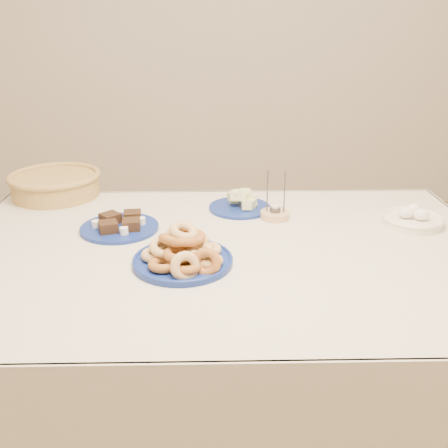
% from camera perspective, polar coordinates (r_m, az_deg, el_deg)
% --- Properties ---
extents(ground, '(5.00, 5.00, 0.00)m').
position_cam_1_polar(ground, '(1.96, -0.03, -23.04)').
color(ground, olive).
rests_on(ground, ground).
extents(dining_table, '(1.71, 1.11, 0.75)m').
position_cam_1_polar(dining_table, '(1.57, -0.04, -6.27)').
color(dining_table, brown).
rests_on(dining_table, ground).
extents(donut_platter, '(0.35, 0.35, 0.13)m').
position_cam_1_polar(donut_platter, '(1.41, -4.66, -3.38)').
color(donut_platter, navy).
rests_on(donut_platter, dining_table).
extents(melon_plate, '(0.29, 0.29, 0.08)m').
position_cam_1_polar(melon_plate, '(1.83, 1.94, 2.49)').
color(melon_plate, navy).
rests_on(melon_plate, dining_table).
extents(brownie_plate, '(0.34, 0.34, 0.05)m').
position_cam_1_polar(brownie_plate, '(1.69, -11.80, -0.18)').
color(brownie_plate, navy).
rests_on(brownie_plate, dining_table).
extents(wicker_basket, '(0.46, 0.46, 0.09)m').
position_cam_1_polar(wicker_basket, '(2.08, -18.71, 4.40)').
color(wicker_basket, olive).
rests_on(wicker_basket, dining_table).
extents(candle_holder, '(0.12, 0.12, 0.17)m').
position_cam_1_polar(candle_holder, '(1.76, 5.85, 1.18)').
color(candle_holder, tan).
rests_on(candle_holder, dining_table).
extents(egg_bowl, '(0.24, 0.24, 0.07)m').
position_cam_1_polar(egg_bowl, '(1.81, 20.75, 0.55)').
color(egg_bowl, white).
rests_on(egg_bowl, dining_table).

